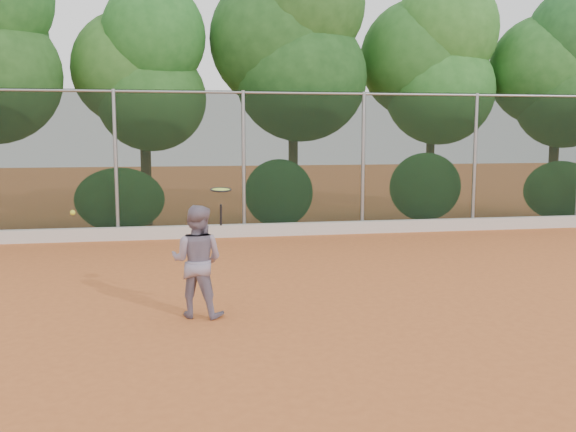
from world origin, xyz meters
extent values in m
plane|color=#C7652F|center=(0.00, 0.00, 0.00)|extent=(80.00, 80.00, 0.00)
cube|color=beige|center=(0.00, 6.82, 0.15)|extent=(24.00, 0.20, 0.30)
imported|color=gray|center=(-1.41, 0.18, 0.77)|extent=(0.91, 0.82, 1.54)
cube|color=black|center=(0.00, 7.00, 1.75)|extent=(24.00, 0.01, 3.50)
cylinder|color=gray|center=(0.00, 7.00, 3.45)|extent=(24.00, 0.06, 0.06)
cylinder|color=gray|center=(-3.00, 7.00, 1.75)|extent=(0.09, 0.09, 3.50)
cylinder|color=gray|center=(0.00, 7.00, 1.75)|extent=(0.09, 0.09, 3.50)
cylinder|color=gray|center=(3.00, 7.00, 1.75)|extent=(0.09, 0.09, 3.50)
cylinder|color=gray|center=(6.00, 7.00, 1.75)|extent=(0.09, 0.09, 3.50)
cylinder|color=#46291B|center=(-2.40, 9.30, 1.20)|extent=(0.28, 0.28, 2.40)
ellipsoid|color=#23541C|center=(-2.20, 9.20, 3.40)|extent=(2.90, 2.40, 2.80)
ellipsoid|color=#2A5C1F|center=(-2.70, 9.50, 4.20)|extent=(3.20, 2.70, 3.10)
ellipsoid|color=#1F5A1F|center=(-2.10, 9.00, 5.00)|extent=(2.70, 2.30, 2.90)
cylinder|color=#492E1C|center=(1.60, 9.00, 1.50)|extent=(0.26, 0.26, 3.00)
ellipsoid|color=#2B6225|center=(1.80, 8.90, 4.00)|extent=(3.60, 3.00, 3.50)
ellipsoid|color=#2D6626|center=(1.30, 9.20, 5.00)|extent=(3.90, 3.20, 3.80)
ellipsoid|color=#366E2A|center=(1.90, 8.80, 5.90)|extent=(3.20, 2.70, 3.30)
cylinder|color=#46311B|center=(5.70, 9.20, 1.35)|extent=(0.24, 0.24, 2.70)
ellipsoid|color=#246021|center=(5.90, 9.10, 3.70)|extent=(3.20, 2.70, 3.10)
ellipsoid|color=#20531C|center=(5.40, 9.40, 4.60)|extent=(3.50, 2.90, 3.40)
ellipsoid|color=#296322|center=(6.00, 9.00, 5.40)|extent=(3.00, 2.50, 3.10)
cylinder|color=#3F2518|center=(9.40, 8.80, 1.25)|extent=(0.28, 0.28, 2.50)
ellipsoid|color=#2D6225|center=(9.60, 8.70, 3.50)|extent=(3.00, 2.50, 2.90)
ellipsoid|color=#34752C|center=(9.10, 9.00, 4.30)|extent=(3.30, 2.80, 3.20)
ellipsoid|color=#266428|center=(9.70, 8.60, 5.10)|extent=(2.80, 2.40, 3.00)
ellipsoid|color=#316D29|center=(-3.00, 7.80, 0.85)|extent=(2.20, 1.16, 1.60)
ellipsoid|color=#286929|center=(1.00, 7.80, 0.95)|extent=(1.80, 1.04, 1.76)
ellipsoid|color=#31762C|center=(5.00, 7.80, 1.05)|extent=(2.00, 1.10, 1.84)
ellipsoid|color=#306A28|center=(9.00, 7.80, 0.90)|extent=(2.16, 1.12, 1.64)
cylinder|color=black|center=(-1.07, 0.22, 1.39)|extent=(0.04, 0.06, 0.30)
torus|color=black|center=(-1.07, 0.16, 1.74)|extent=(0.31, 0.31, 0.05)
cylinder|color=#CBEA44|center=(-1.07, 0.16, 1.74)|extent=(0.26, 0.26, 0.03)
sphere|color=gold|center=(-2.99, 0.07, 1.48)|extent=(0.07, 0.07, 0.07)
camera|label=1|loc=(-1.72, -8.47, 2.51)|focal=40.00mm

